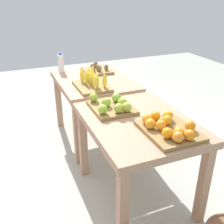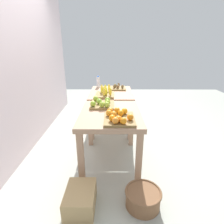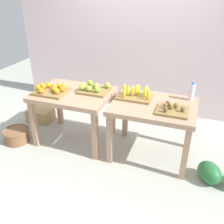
{
  "view_description": "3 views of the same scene",
  "coord_description": "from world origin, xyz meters",
  "px_view_note": "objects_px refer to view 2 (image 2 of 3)",
  "views": [
    {
      "loc": [
        -2.25,
        0.92,
        1.73
      ],
      "look_at": [
        -0.05,
        0.02,
        0.61
      ],
      "focal_mm": 43.05,
      "sensor_mm": 36.0,
      "label": 1
    },
    {
      "loc": [
        -2.81,
        -0.03,
        1.6
      ],
      "look_at": [
        0.03,
        -0.02,
        0.54
      ],
      "focal_mm": 28.88,
      "sensor_mm": 36.0,
      "label": 2
    },
    {
      "loc": [
        0.99,
        -2.76,
        2.1
      ],
      "look_at": [
        0.02,
        -0.03,
        0.57
      ],
      "focal_mm": 39.57,
      "sensor_mm": 36.0,
      "label": 3
    }
  ],
  "objects_px": {
    "watermelon_pile": "(123,107)",
    "banana_crate": "(105,93)",
    "kiwi_bin": "(118,88)",
    "cardboard_produce_box": "(80,199)",
    "display_table_right": "(111,97)",
    "apple_bin": "(102,104)",
    "display_table_left": "(110,120)",
    "water_bottle": "(98,82)",
    "wicker_basket": "(143,198)",
    "orange_bin": "(118,117)"
  },
  "relations": [
    {
      "from": "watermelon_pile",
      "to": "banana_crate",
      "type": "bearing_deg",
      "value": 162.07
    },
    {
      "from": "kiwi_bin",
      "to": "cardboard_produce_box",
      "type": "height_order",
      "value": "kiwi_bin"
    },
    {
      "from": "display_table_right",
      "to": "cardboard_produce_box",
      "type": "relative_size",
      "value": 2.6
    },
    {
      "from": "apple_bin",
      "to": "banana_crate",
      "type": "height_order",
      "value": "banana_crate"
    },
    {
      "from": "display_table_left",
      "to": "water_bottle",
      "type": "bearing_deg",
      "value": 10.18
    },
    {
      "from": "banana_crate",
      "to": "wicker_basket",
      "type": "relative_size",
      "value": 1.15
    },
    {
      "from": "kiwi_bin",
      "to": "watermelon_pile",
      "type": "height_order",
      "value": "kiwi_bin"
    },
    {
      "from": "display_table_left",
      "to": "orange_bin",
      "type": "xyz_separation_m",
      "value": [
        -0.27,
        -0.1,
        0.15
      ]
    },
    {
      "from": "display_table_right",
      "to": "water_bottle",
      "type": "height_order",
      "value": "water_bottle"
    },
    {
      "from": "banana_crate",
      "to": "wicker_basket",
      "type": "height_order",
      "value": "banana_crate"
    },
    {
      "from": "apple_bin",
      "to": "kiwi_bin",
      "type": "bearing_deg",
      "value": -12.93
    },
    {
      "from": "display_table_left",
      "to": "orange_bin",
      "type": "relative_size",
      "value": 2.3
    },
    {
      "from": "apple_bin",
      "to": "banana_crate",
      "type": "xyz_separation_m",
      "value": [
        0.6,
        -0.02,
        0.01
      ]
    },
    {
      "from": "orange_bin",
      "to": "kiwi_bin",
      "type": "height_order",
      "value": "orange_bin"
    },
    {
      "from": "orange_bin",
      "to": "cardboard_produce_box",
      "type": "relative_size",
      "value": 1.13
    },
    {
      "from": "display_table_right",
      "to": "watermelon_pile",
      "type": "relative_size",
      "value": 1.46
    },
    {
      "from": "orange_bin",
      "to": "banana_crate",
      "type": "height_order",
      "value": "banana_crate"
    },
    {
      "from": "banana_crate",
      "to": "wicker_basket",
      "type": "distance_m",
      "value": 1.85
    },
    {
      "from": "wicker_basket",
      "to": "water_bottle",
      "type": "bearing_deg",
      "value": 15.01
    },
    {
      "from": "water_bottle",
      "to": "wicker_basket",
      "type": "bearing_deg",
      "value": -164.99
    },
    {
      "from": "orange_bin",
      "to": "water_bottle",
      "type": "distance_m",
      "value": 1.85
    },
    {
      "from": "kiwi_bin",
      "to": "wicker_basket",
      "type": "distance_m",
      "value": 2.27
    },
    {
      "from": "banana_crate",
      "to": "water_bottle",
      "type": "distance_m",
      "value": 0.71
    },
    {
      "from": "orange_bin",
      "to": "apple_bin",
      "type": "distance_m",
      "value": 0.57
    },
    {
      "from": "water_bottle",
      "to": "watermelon_pile",
      "type": "bearing_deg",
      "value": -47.41
    },
    {
      "from": "orange_bin",
      "to": "wicker_basket",
      "type": "bearing_deg",
      "value": -154.56
    },
    {
      "from": "display_table_right",
      "to": "kiwi_bin",
      "type": "bearing_deg",
      "value": -28.41
    },
    {
      "from": "wicker_basket",
      "to": "kiwi_bin",
      "type": "bearing_deg",
      "value": 5.84
    },
    {
      "from": "watermelon_pile",
      "to": "cardboard_produce_box",
      "type": "xyz_separation_m",
      "value": [
        -2.87,
        0.58,
        -0.02
      ]
    },
    {
      "from": "water_bottle",
      "to": "orange_bin",
      "type": "bearing_deg",
      "value": -168.25
    },
    {
      "from": "display_table_left",
      "to": "watermelon_pile",
      "type": "bearing_deg",
      "value": -7.9
    },
    {
      "from": "banana_crate",
      "to": "wicker_basket",
      "type": "xyz_separation_m",
      "value": [
        -1.65,
        -0.45,
        -0.71
      ]
    },
    {
      "from": "orange_bin",
      "to": "cardboard_produce_box",
      "type": "distance_m",
      "value": 0.97
    },
    {
      "from": "watermelon_pile",
      "to": "water_bottle",
      "type": "bearing_deg",
      "value": 132.59
    },
    {
      "from": "orange_bin",
      "to": "banana_crate",
      "type": "xyz_separation_m",
      "value": [
        1.12,
        0.2,
        0.01
      ]
    },
    {
      "from": "display_table_left",
      "to": "display_table_right",
      "type": "relative_size",
      "value": 1.0
    },
    {
      "from": "water_bottle",
      "to": "display_table_right",
      "type": "bearing_deg",
      "value": -146.5
    },
    {
      "from": "apple_bin",
      "to": "display_table_right",
      "type": "bearing_deg",
      "value": -8.17
    },
    {
      "from": "watermelon_pile",
      "to": "kiwi_bin",
      "type": "bearing_deg",
      "value": 167.38
    },
    {
      "from": "orange_bin",
      "to": "wicker_basket",
      "type": "relative_size",
      "value": 1.18
    },
    {
      "from": "apple_bin",
      "to": "watermelon_pile",
      "type": "xyz_separation_m",
      "value": [
        1.8,
        -0.41,
        -0.67
      ]
    },
    {
      "from": "display_table_left",
      "to": "orange_bin",
      "type": "bearing_deg",
      "value": -159.82
    },
    {
      "from": "cardboard_produce_box",
      "to": "display_table_left",
      "type": "bearing_deg",
      "value": -20.12
    },
    {
      "from": "orange_bin",
      "to": "cardboard_produce_box",
      "type": "bearing_deg",
      "value": 143.71
    },
    {
      "from": "apple_bin",
      "to": "wicker_basket",
      "type": "relative_size",
      "value": 1.08
    },
    {
      "from": "apple_bin",
      "to": "cardboard_produce_box",
      "type": "relative_size",
      "value": 1.03
    },
    {
      "from": "display_table_right",
      "to": "wicker_basket",
      "type": "bearing_deg",
      "value": -169.66
    },
    {
      "from": "display_table_left",
      "to": "kiwi_bin",
      "type": "xyz_separation_m",
      "value": [
        1.36,
        -0.13,
        0.14
      ]
    },
    {
      "from": "orange_bin",
      "to": "kiwi_bin",
      "type": "relative_size",
      "value": 1.26
    },
    {
      "from": "watermelon_pile",
      "to": "wicker_basket",
      "type": "height_order",
      "value": "watermelon_pile"
    }
  ]
}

